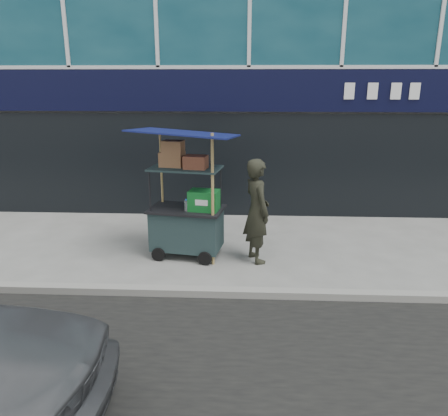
{
  "coord_description": "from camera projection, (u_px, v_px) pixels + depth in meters",
  "views": [
    {
      "loc": [
        -0.06,
        -6.15,
        3.17
      ],
      "look_at": [
        -0.42,
        1.2,
        0.98
      ],
      "focal_mm": 35.0,
      "sensor_mm": 36.0,
      "label": 1
    }
  ],
  "objects": [
    {
      "name": "vendor_man",
      "position": [
        257.0,
        211.0,
        7.67
      ],
      "size": [
        0.67,
        0.8,
        1.86
      ],
      "primitive_type": "imported",
      "rotation": [
        0.0,
        0.0,
        1.97
      ],
      "color": "black",
      "rests_on": "ground"
    },
    {
      "name": "vendor_cart",
      "position": [
        187.0,
        213.0,
        7.91
      ],
      "size": [
        1.92,
        1.51,
        2.36
      ],
      "rotation": [
        0.0,
        0.0,
        -0.17
      ],
      "color": "#192A2B",
      "rests_on": "ground"
    },
    {
      "name": "ground",
      "position": [
        247.0,
        290.0,
        6.79
      ],
      "size": [
        80.0,
        80.0,
        0.0
      ],
      "primitive_type": "plane",
      "color": "slate",
      "rests_on": "ground"
    },
    {
      "name": "curb",
      "position": [
        247.0,
        293.0,
        6.58
      ],
      "size": [
        80.0,
        0.18,
        0.12
      ],
      "primitive_type": "cube",
      "color": "gray",
      "rests_on": "ground"
    }
  ]
}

